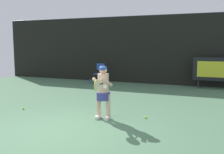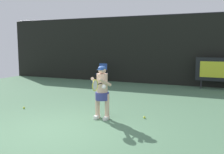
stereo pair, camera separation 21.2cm
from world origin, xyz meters
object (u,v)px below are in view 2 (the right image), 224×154
at_px(tennis_player, 102,90).
at_px(tennis_racket, 95,85).
at_px(tennis_ball_loose, 24,108).
at_px(tennis_ball_spare, 144,117).
at_px(scoreboard, 220,70).
at_px(water_bottle, 92,81).
at_px(umpire_chair, 102,72).

relative_size(tennis_player, tennis_racket, 2.52).
xyz_separation_m(tennis_ball_loose, tennis_ball_spare, (3.97, 0.47, 0.00)).
height_order(scoreboard, tennis_ball_spare, scoreboard).
distance_m(tennis_player, tennis_ball_loose, 2.97).
xyz_separation_m(scoreboard, water_bottle, (-6.37, -0.64, -0.82)).
bearing_deg(umpire_chair, water_bottle, -148.81).
bearing_deg(tennis_ball_spare, umpire_chair, 125.33).
relative_size(water_bottle, tennis_racket, 0.44).
bearing_deg(water_bottle, tennis_ball_loose, -85.64).
height_order(scoreboard, tennis_player, tennis_player).
distance_m(water_bottle, tennis_player, 6.69).
bearing_deg(tennis_player, tennis_racket, -84.48).
distance_m(scoreboard, tennis_player, 7.11).
height_order(umpire_chair, tennis_ball_loose, umpire_chair).
bearing_deg(tennis_racket, water_bottle, 125.55).
height_order(tennis_racket, tennis_ball_loose, tennis_racket).
bearing_deg(tennis_ball_loose, water_bottle, 94.36).
xyz_separation_m(umpire_chair, tennis_ball_spare, (3.95, -5.57, -0.58)).
xyz_separation_m(umpire_chair, tennis_ball_loose, (-0.02, -6.05, -0.58)).
distance_m(water_bottle, tennis_ball_loose, 5.78).
height_order(scoreboard, water_bottle, scoreboard).
relative_size(scoreboard, tennis_ball_spare, 32.35).
bearing_deg(umpire_chair, tennis_racket, -66.25).
relative_size(scoreboard, tennis_player, 1.45).
bearing_deg(scoreboard, tennis_racket, -113.56).
height_order(tennis_player, tennis_ball_loose, tennis_player).
bearing_deg(umpire_chair, tennis_ball_loose, -90.20).
height_order(tennis_racket, tennis_ball_spare, tennis_racket).
xyz_separation_m(water_bottle, tennis_racket, (3.35, -6.28, 0.93)).
relative_size(umpire_chair, tennis_ball_spare, 15.88).
bearing_deg(tennis_racket, umpire_chair, 121.24).
height_order(umpire_chair, tennis_racket, tennis_racket).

